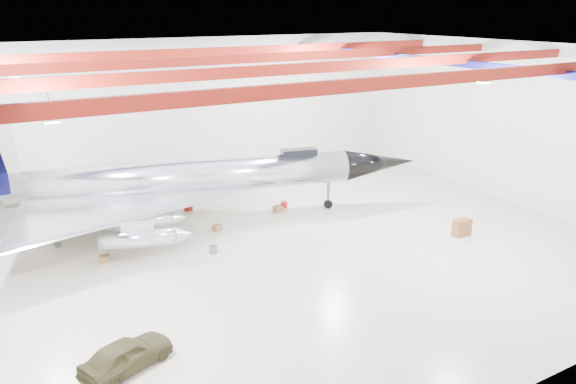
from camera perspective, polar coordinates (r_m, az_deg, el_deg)
floor at (r=31.15m, az=-3.75°, el=-6.61°), size 40.00×40.00×0.00m
wall_back at (r=42.96m, az=-12.92°, el=7.63°), size 40.00×0.00×40.00m
wall_right at (r=41.83m, az=21.60°, el=6.54°), size 0.00×30.00×30.00m
ceiling at (r=28.35m, az=-4.22°, el=14.00°), size 40.00×40.00×0.00m
ceiling_structure at (r=28.41m, az=-4.19°, el=12.64°), size 39.50×29.50×1.08m
jet_aircraft at (r=35.86m, az=-10.32°, el=1.00°), size 28.88×20.53×8.02m
jeep at (r=22.85m, az=-16.09°, el=-15.57°), size 3.95×2.71×1.25m
desk at (r=35.28m, az=17.25°, el=-3.48°), size 1.13×0.57×1.03m
crate_ply at (r=32.02m, az=-18.16°, el=-6.45°), size 0.62×0.52×0.39m
toolbox_red at (r=38.55m, az=-10.09°, el=-1.63°), size 0.56×0.51×0.32m
engine_drum at (r=31.76m, az=-7.62°, el=-5.82°), size 0.48×0.48×0.43m
parts_bin at (r=37.67m, az=-1.02°, el=-1.73°), size 0.62×0.51×0.42m
crate_small at (r=34.94m, az=-22.36°, el=-4.98°), size 0.40×0.36×0.23m
tool_chest at (r=38.48m, az=-0.41°, el=-1.29°), size 0.51×0.51×0.42m
oil_barrel at (r=34.87m, az=-7.22°, el=-3.62°), size 0.60×0.53×0.35m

